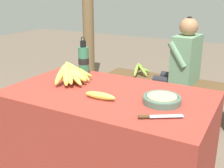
{
  "coord_description": "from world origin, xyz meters",
  "views": [
    {
      "loc": [
        0.78,
        -1.38,
        1.28
      ],
      "look_at": [
        0.0,
        0.05,
        0.73
      ],
      "focal_mm": 45.0,
      "sensor_mm": 36.0,
      "label": 1
    }
  ],
  "objects": [
    {
      "name": "banana_bunch_green",
      "position": [
        -0.36,
        1.35,
        0.46
      ],
      "size": [
        0.18,
        0.3,
        0.15
      ],
      "color": "#4C381E",
      "rests_on": "wooden_bench"
    },
    {
      "name": "market_counter",
      "position": [
        0.0,
        0.0,
        0.34
      ],
      "size": [
        1.24,
        0.72,
        0.69
      ],
      "color": "maroon",
      "rests_on": "ground_plane"
    },
    {
      "name": "seated_vendor",
      "position": [
        0.09,
        1.31,
        0.59
      ],
      "size": [
        0.42,
        0.4,
        1.04
      ],
      "rotation": [
        0.0,
        0.0,
        3.04
      ],
      "color": "#232328",
      "rests_on": "ground_plane"
    },
    {
      "name": "wooden_bench",
      "position": [
        0.01,
        1.34,
        0.33
      ],
      "size": [
        1.43,
        0.32,
        0.39
      ],
      "color": "brown",
      "rests_on": "ground_plane"
    },
    {
      "name": "knife",
      "position": [
        0.37,
        -0.2,
        0.7
      ],
      "size": [
        0.2,
        0.14,
        0.02
      ],
      "rotation": [
        0.0,
        0.0,
        0.57
      ],
      "color": "#BCBCC1",
      "rests_on": "market_counter"
    },
    {
      "name": "serving_bowl",
      "position": [
        0.34,
        -0.0,
        0.71
      ],
      "size": [
        0.21,
        0.21,
        0.04
      ],
      "color": "#4C6B5B",
      "rests_on": "market_counter"
    },
    {
      "name": "water_bottle",
      "position": [
        -0.34,
        0.25,
        0.8
      ],
      "size": [
        0.08,
        0.08,
        0.28
      ],
      "color": "#337556",
      "rests_on": "market_counter"
    },
    {
      "name": "support_post_near",
      "position": [
        -1.27,
        1.72,
        1.12
      ],
      "size": [
        0.15,
        0.15,
        2.25
      ],
      "color": "brown",
      "rests_on": "ground_plane"
    },
    {
      "name": "loose_banana_front",
      "position": [
        0.02,
        -0.11,
        0.71
      ],
      "size": [
        0.19,
        0.05,
        0.04
      ],
      "rotation": [
        0.0,
        0.0,
        0.05
      ],
      "color": "#E0C64C",
      "rests_on": "market_counter"
    },
    {
      "name": "banana_bunch_ripe",
      "position": [
        -0.29,
        0.04,
        0.76
      ],
      "size": [
        0.2,
        0.31,
        0.15
      ],
      "color": "#4C381E",
      "rests_on": "market_counter"
    }
  ]
}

